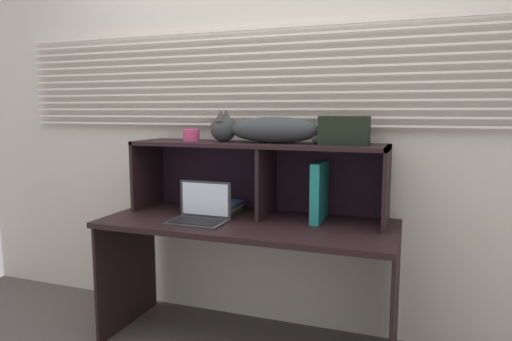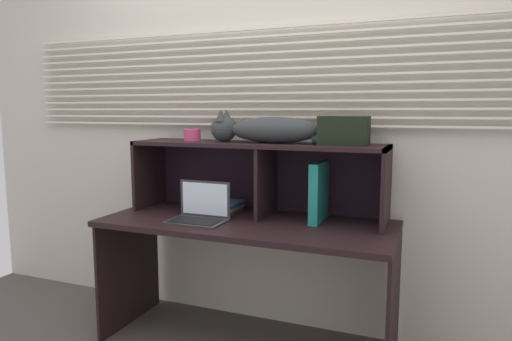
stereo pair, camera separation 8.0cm
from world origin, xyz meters
name	(u,v)px [view 1 (the left image)]	position (x,y,z in m)	size (l,w,h in m)	color
back_panel_with_blinds	(268,118)	(0.00, 0.55, 1.26)	(4.40, 0.08, 2.50)	beige
desk	(247,244)	(0.00, 0.18, 0.58)	(1.57, 0.65, 0.71)	black
hutch_shelf_unit	(259,163)	(0.01, 0.36, 1.00)	(1.44, 0.34, 0.41)	black
cat	(265,130)	(0.05, 0.33, 1.20)	(0.86, 0.17, 0.18)	#313535
laptop	(200,213)	(-0.23, 0.09, 0.76)	(0.30, 0.21, 0.21)	#2F2F2F
binder_upright	(319,191)	(0.36, 0.33, 0.87)	(0.05, 0.26, 0.32)	#1D7E73
book_stack	(221,207)	(-0.22, 0.33, 0.74)	(0.21, 0.26, 0.06)	#496444
small_basket	(191,135)	(-0.40, 0.33, 1.16)	(0.10, 0.10, 0.07)	#CA406D
storage_box	(344,131)	(0.49, 0.33, 1.20)	(0.25, 0.15, 0.15)	black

